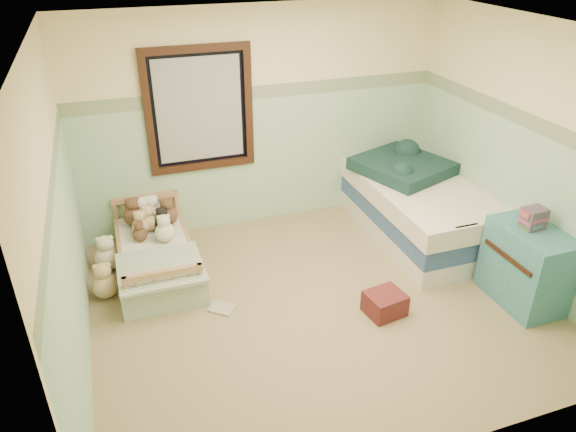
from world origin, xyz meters
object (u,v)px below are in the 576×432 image
object	(u,v)px
plush_floor_tan	(105,285)
twin_bed_frame	(414,224)
dresser	(527,266)
floor_book	(222,308)
toddler_bed_frame	(157,263)
red_pillow	(385,303)
plush_floor_cream	(108,258)

from	to	relation	value
plush_floor_tan	twin_bed_frame	world-z (taller)	plush_floor_tan
dresser	floor_book	xyz separation A→B (m)	(-2.75, 0.79, -0.38)
dresser	twin_bed_frame	bearing A→B (deg)	101.50
floor_book	twin_bed_frame	bearing A→B (deg)	55.40
toddler_bed_frame	plush_floor_tan	bearing A→B (deg)	-151.35
twin_bed_frame	dresser	world-z (taller)	dresser
red_pillow	floor_book	world-z (taller)	red_pillow
twin_bed_frame	floor_book	world-z (taller)	twin_bed_frame
plush_floor_cream	plush_floor_tan	distance (m)	0.49
floor_book	dresser	bearing A→B (deg)	23.88
dresser	floor_book	bearing A→B (deg)	164.01
toddler_bed_frame	plush_floor_tan	distance (m)	0.60
twin_bed_frame	dresser	distance (m)	1.52
dresser	red_pillow	xyz separation A→B (m)	(-1.33, 0.24, -0.28)
dresser	red_pillow	bearing A→B (deg)	169.65
twin_bed_frame	floor_book	size ratio (longest dim) A/B	9.02
twin_bed_frame	red_pillow	xyz separation A→B (m)	(-1.03, -1.23, -0.00)
toddler_bed_frame	floor_book	distance (m)	0.99
red_pillow	plush_floor_cream	bearing A→B (deg)	146.20
toddler_bed_frame	plush_floor_cream	size ratio (longest dim) A/B	5.52
plush_floor_tan	floor_book	distance (m)	1.17
dresser	floor_book	size ratio (longest dim) A/B	3.31
plush_floor_cream	dresser	bearing A→B (deg)	-26.36
plush_floor_cream	dresser	xyz separation A→B (m)	(3.72, -1.84, 0.25)
plush_floor_cream	plush_floor_tan	bearing A→B (deg)	-95.69
plush_floor_tan	twin_bed_frame	bearing A→B (deg)	1.90
toddler_bed_frame	plush_floor_cream	bearing A→B (deg)	157.41
plush_floor_cream	red_pillow	xyz separation A→B (m)	(2.39, -1.60, -0.03)
toddler_bed_frame	plush_floor_cream	world-z (taller)	plush_floor_cream
red_pillow	twin_bed_frame	bearing A→B (deg)	49.95
plush_floor_tan	twin_bed_frame	xyz separation A→B (m)	(3.47, 0.11, -0.02)
red_pillow	toddler_bed_frame	bearing A→B (deg)	143.75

